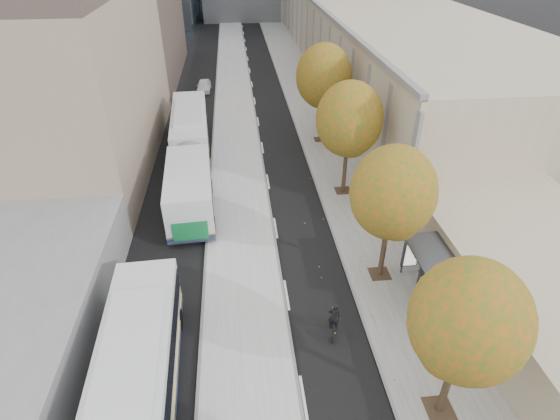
{
  "coord_description": "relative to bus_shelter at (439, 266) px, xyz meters",
  "views": [
    {
      "loc": [
        -3.71,
        -4.42,
        16.1
      ],
      "look_at": [
        -1.55,
        16.25,
        2.5
      ],
      "focal_mm": 28.0,
      "sensor_mm": 36.0,
      "label": 1
    }
  ],
  "objects": [
    {
      "name": "tree_e",
      "position": [
        -2.09,
        20.04,
        3.5
      ],
      "size": [
        4.6,
        4.6,
        7.92
      ],
      "color": "black",
      "rests_on": "sidewalk"
    },
    {
      "name": "bus_shelter",
      "position": [
        0.0,
        0.0,
        0.0
      ],
      "size": [
        1.9,
        4.4,
        2.53
      ],
      "color": "#383A3F",
      "rests_on": "sidewalk"
    },
    {
      "name": "sidewalk",
      "position": [
        -1.56,
        24.04,
        -2.15
      ],
      "size": [
        4.75,
        150.0,
        0.08
      ],
      "primitive_type": "cube",
      "color": "slate",
      "rests_on": "ground"
    },
    {
      "name": "tree_b",
      "position": [
        -2.09,
        -5.96,
        2.85
      ],
      "size": [
        4.0,
        4.0,
        6.97
      ],
      "color": "black",
      "rests_on": "sidewalk"
    },
    {
      "name": "cyclist",
      "position": [
        -5.49,
        -1.75,
        -1.46
      ],
      "size": [
        0.75,
        1.58,
        1.95
      ],
      "rotation": [
        0.0,
        0.0,
        -0.22
      ],
      "color": "black",
      "rests_on": "ground"
    },
    {
      "name": "tree_c",
      "position": [
        -2.09,
        2.04,
        3.06
      ],
      "size": [
        4.2,
        4.2,
        7.28
      ],
      "color": "black",
      "rests_on": "sidewalk"
    },
    {
      "name": "distant_car",
      "position": [
        -12.94,
        34.9,
        -1.56
      ],
      "size": [
        1.59,
        3.72,
        1.25
      ],
      "primitive_type": "imported",
      "rotation": [
        0.0,
        0.0,
        -0.03
      ],
      "color": "white",
      "rests_on": "ground"
    },
    {
      "name": "bus_far",
      "position": [
        -13.05,
        15.21,
        -0.42
      ],
      "size": [
        4.02,
        19.56,
        3.24
      ],
      "rotation": [
        0.0,
        0.0,
        0.06
      ],
      "color": "silver",
      "rests_on": "ground"
    },
    {
      "name": "tree_d",
      "position": [
        -2.09,
        11.04,
        3.28
      ],
      "size": [
        4.4,
        4.4,
        7.6
      ],
      "color": "black",
      "rests_on": "sidewalk"
    },
    {
      "name": "bus_platform",
      "position": [
        -9.56,
        24.04,
        -2.11
      ],
      "size": [
        4.25,
        150.0,
        0.15
      ],
      "primitive_type": "cube",
      "color": "#A6A6A6",
      "rests_on": "ground"
    },
    {
      "name": "building_tan",
      "position": [
        9.81,
        53.04,
        1.81
      ],
      "size": [
        18.0,
        92.0,
        8.0
      ],
      "primitive_type": "cube",
      "color": "tan",
      "rests_on": "ground"
    }
  ]
}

